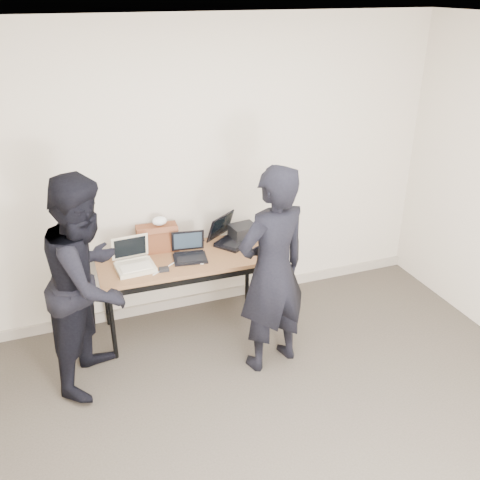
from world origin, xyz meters
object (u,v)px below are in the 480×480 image
person_typist (272,271)px  leather_satchel (157,238)px  laptop_beige (134,262)px  equipment_box (243,232)px  desk (184,264)px  laptop_center (189,252)px  person_observer (89,282)px  laptop_right (230,236)px

person_typist → leather_satchel: bearing=-67.6°
laptop_beige → equipment_box: size_ratio=1.41×
laptop_beige → equipment_box: laptop_beige is taller
desk → leather_satchel: leather_satchel is taller
desk → laptop_center: (0.05, 0.00, 0.11)m
desk → person_observer: size_ratio=0.88×
laptop_right → laptop_center: bearing=164.4°
person_observer → desk: bearing=-35.9°
laptop_right → laptop_beige: bearing=155.2°
laptop_center → laptop_right: 0.47m
laptop_center → laptop_right: (0.44, 0.17, 0.01)m
leather_satchel → laptop_right: bearing=-0.9°
laptop_center → person_observer: bearing=-147.6°
desk → person_observer: (-0.84, -0.39, 0.20)m
laptop_center → leather_satchel: (-0.23, 0.22, 0.08)m
desk → laptop_center: size_ratio=4.67×
laptop_right → person_observer: size_ratio=0.27×
laptop_center → person_typist: 0.88m
desk → laptop_right: (0.49, 0.17, 0.12)m
laptop_center → leather_satchel: leather_satchel is taller
laptop_beige → leather_satchel: 0.37m
equipment_box → person_observer: bearing=-158.3°
leather_satchel → person_typist: 1.19m
laptop_right → equipment_box: (0.14, 0.02, 0.01)m
desk → laptop_beige: (-0.44, -0.02, 0.11)m
laptop_right → equipment_box: laptop_right is taller
person_typist → desk: bearing=-68.3°
person_observer → laptop_center: bearing=-36.9°
person_typist → person_observer: 1.41m
laptop_beige → equipment_box: bearing=7.6°
laptop_right → leather_satchel: bearing=138.6°
desk → equipment_box: size_ratio=6.41×
leather_satchel → person_typist: bearing=-49.8°
laptop_center → equipment_box: 0.61m
laptop_center → laptop_right: size_ratio=0.69×
desk → laptop_right: size_ratio=3.22×
laptop_beige → laptop_center: laptop_beige is taller
desk → person_typist: (0.52, -0.73, 0.21)m
leather_satchel → person_observer: bearing=-132.8°
equipment_box → person_observer: 1.58m
laptop_right → equipment_box: bearing=-27.7°
desk → equipment_box: bearing=18.4°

